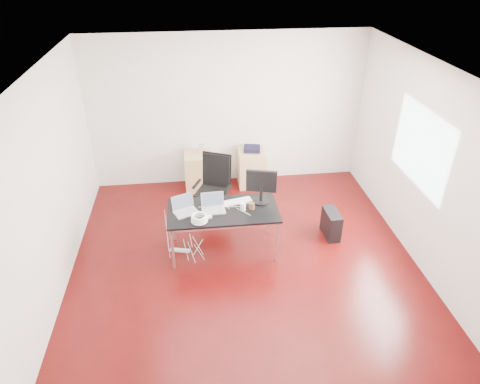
{
  "coord_description": "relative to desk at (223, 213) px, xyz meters",
  "views": [
    {
      "loc": [
        -0.65,
        -4.89,
        4.14
      ],
      "look_at": [
        0.0,
        0.55,
        0.85
      ],
      "focal_mm": 32.0,
      "sensor_mm": 36.0,
      "label": 1
    }
  ],
  "objects": [
    {
      "name": "office_chair",
      "position": [
        -0.07,
        0.97,
        -0.07
      ],
      "size": [
        0.63,
        0.65,
        1.08
      ],
      "rotation": [
        0.0,
        0.0,
        -0.42
      ],
      "color": "black",
      "rests_on": "ground"
    },
    {
      "name": "power_adapter",
      "position": [
        -0.21,
        -0.18,
        0.07
      ],
      "size": [
        0.08,
        0.08,
        0.03
      ],
      "primitive_type": "cube",
      "rotation": [
        0.0,
        0.0,
        0.18
      ],
      "color": "white",
      "rests_on": "desk"
    },
    {
      "name": "power_strip",
      "position": [
        -0.67,
        0.04,
        -0.66
      ],
      "size": [
        0.31,
        0.13,
        0.04
      ],
      "primitive_type": "cube",
      "rotation": [
        0.0,
        0.0,
        -0.25
      ],
      "color": "white",
      "rests_on": "ground"
    },
    {
      "name": "wastebasket",
      "position": [
        0.19,
        1.97,
        -0.54
      ],
      "size": [
        0.31,
        0.31,
        0.28
      ],
      "primitive_type": "cylinder",
      "rotation": [
        0.0,
        0.0,
        0.39
      ],
      "color": "black",
      "rests_on": "ground"
    },
    {
      "name": "navy_garment",
      "position": [
        0.7,
        1.96,
        0.07
      ],
      "size": [
        0.34,
        0.29,
        0.09
      ],
      "primitive_type": "cube",
      "rotation": [
        0.0,
        0.0,
        -0.18
      ],
      "color": "black",
      "rests_on": "filing_cabinet_right"
    },
    {
      "name": "speaker",
      "position": [
        -0.23,
        1.98,
        0.11
      ],
      "size": [
        0.1,
        0.09,
        0.18
      ],
      "primitive_type": "cube",
      "rotation": [
        0.0,
        0.0,
        0.07
      ],
      "color": "#9E9E9E",
      "rests_on": "filing_cabinet_left"
    },
    {
      "name": "laptop_right",
      "position": [
        -0.14,
        0.03,
        0.11
      ],
      "size": [
        0.34,
        0.27,
        0.23
      ],
      "rotation": [
        0.0,
        0.0,
        0.06
      ],
      "color": "silver",
      "rests_on": "desk"
    },
    {
      "name": "filing_cabinet_left",
      "position": [
        -0.31,
        1.95,
        -0.33
      ],
      "size": [
        0.5,
        0.5,
        0.7
      ],
      "primitive_type": "cube",
      "color": "tan",
      "rests_on": "ground"
    },
    {
      "name": "cup_white",
      "position": [
        0.29,
        -0.04,
        0.11
      ],
      "size": [
        0.1,
        0.1,
        0.12
      ],
      "primitive_type": "cylinder",
      "rotation": [
        0.0,
        0.0,
        -0.31
      ],
      "color": "white",
      "rests_on": "desk"
    },
    {
      "name": "desk",
      "position": [
        0.0,
        0.0,
        0.0
      ],
      "size": [
        1.6,
        0.8,
        0.73
      ],
      "color": "black",
      "rests_on": "ground"
    },
    {
      "name": "filing_cabinet_right",
      "position": [
        0.7,
        1.95,
        -0.33
      ],
      "size": [
        0.5,
        0.5,
        0.7
      ],
      "primitive_type": "cube",
      "color": "tan",
      "rests_on": "ground"
    },
    {
      "name": "keyboard",
      "position": [
        0.23,
        0.18,
        0.06
      ],
      "size": [
        0.46,
        0.24,
        0.02
      ],
      "primitive_type": "cube",
      "rotation": [
        0.0,
        0.0,
        0.23
      ],
      "color": "white",
      "rests_on": "desk"
    },
    {
      "name": "pc_tower",
      "position": [
        1.72,
        0.17,
        -0.46
      ],
      "size": [
        0.22,
        0.46,
        0.44
      ],
      "primitive_type": "cube",
      "rotation": [
        0.0,
        0.0,
        0.04
      ],
      "color": "black",
      "rests_on": "ground"
    },
    {
      "name": "laptop_left",
      "position": [
        -0.55,
        0.01,
        0.11
      ],
      "size": [
        0.4,
        0.36,
        0.23
      ],
      "rotation": [
        0.0,
        0.0,
        0.4
      ],
      "color": "silver",
      "rests_on": "desk"
    },
    {
      "name": "monitor",
      "position": [
        0.58,
        0.17,
        0.34
      ],
      "size": [
        0.45,
        0.26,
        0.51
      ],
      "rotation": [
        0.0,
        0.0,
        -0.25
      ],
      "color": "black",
      "rests_on": "desk"
    },
    {
      "name": "cable_coil",
      "position": [
        -0.35,
        -0.26,
        0.11
      ],
      "size": [
        0.24,
        0.24,
        0.11
      ],
      "rotation": [
        0.0,
        0.0,
        -0.34
      ],
      "color": "white",
      "rests_on": "desk"
    },
    {
      "name": "cup_brown",
      "position": [
        0.42,
        -0.02,
        0.1
      ],
      "size": [
        0.1,
        0.1,
        0.1
      ],
      "primitive_type": "cylinder",
      "rotation": [
        0.0,
        0.0,
        0.32
      ],
      "color": "brown",
      "rests_on": "desk"
    },
    {
      "name": "room_shell",
      "position": [
        0.32,
        -0.28,
        0.73
      ],
      "size": [
        5.0,
        5.0,
        5.0
      ],
      "color": "#3B0606",
      "rests_on": "ground"
    }
  ]
}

